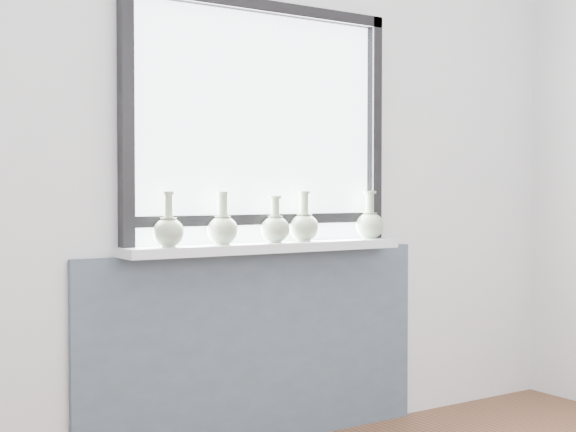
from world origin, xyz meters
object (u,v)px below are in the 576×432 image
windowsill (268,247)px  vase_d (304,225)px  vase_a (169,230)px  vase_b (223,227)px  vase_e (370,223)px  vase_c (275,227)px

windowsill → vase_d: (0.19, 0.00, 0.09)m
vase_a → vase_b: bearing=3.3°
vase_a → vase_b: 0.25m
windowsill → vase_d: bearing=0.1°
windowsill → vase_e: bearing=-0.2°
vase_c → vase_d: vase_d is taller
vase_a → vase_d: bearing=1.8°
vase_a → vase_e: size_ratio=0.99×
windowsill → vase_b: size_ratio=5.95×
vase_d → vase_e: 0.37m
vase_c → vase_e: 0.53m
vase_c → vase_e: size_ratio=0.91×
windowsill → vase_c: 0.09m
vase_a → vase_d: 0.67m
vase_b → vase_e: size_ratio=0.99×
vase_e → vase_c: bearing=-178.9°
windowsill → vase_a: bearing=-177.6°
vase_c → vase_e: (0.53, 0.01, 0.00)m
vase_d → windowsill: bearing=-179.9°
vase_d → vase_c: bearing=-175.6°
vase_a → vase_e: vase_e is taller
windowsill → vase_b: bearing=-178.6°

